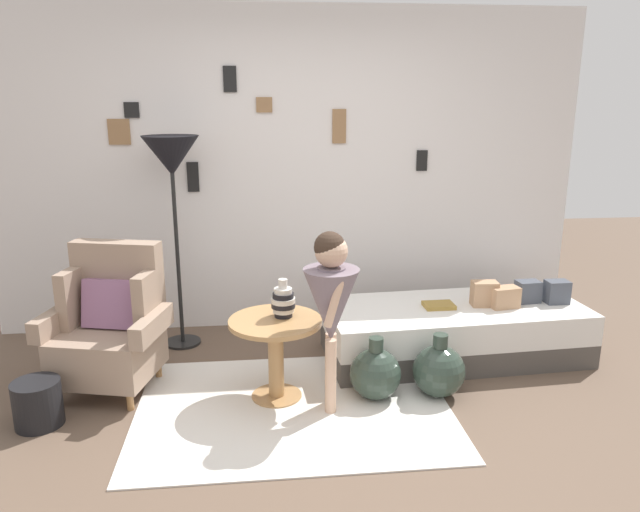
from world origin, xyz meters
TOP-DOWN VIEW (x-y plane):
  - ground_plane at (0.00, 0.00)m, footprint 12.00×12.00m
  - gallery_wall at (-0.00, 1.95)m, footprint 4.80×0.12m
  - rug at (-0.07, 0.43)m, footprint 1.96×1.45m
  - armchair at (-1.25, 0.86)m, footprint 0.85×0.72m
  - daybed at (1.18, 1.09)m, footprint 1.94×0.91m
  - pillow_head at (1.95, 1.08)m, footprint 0.17×0.12m
  - pillow_mid at (1.74, 1.12)m, footprint 0.18×0.14m
  - pillow_back at (1.52, 1.02)m, footprint 0.22×0.15m
  - pillow_extra at (1.39, 1.07)m, footprint 0.19×0.13m
  - side_table at (-0.17, 0.58)m, footprint 0.59×0.59m
  - vase_striped at (-0.12, 0.63)m, footprint 0.15×0.15m
  - floor_lamp at (-0.88, 1.55)m, footprint 0.42×0.42m
  - person_child at (0.16, 0.40)m, footprint 0.34×0.34m
  - book_on_daybed at (1.04, 1.07)m, footprint 0.22×0.16m
  - demijohn_near at (0.46, 0.51)m, footprint 0.33×0.33m
  - demijohn_far at (0.88, 0.50)m, footprint 0.34×0.34m
  - magazine_basket at (-1.60, 0.40)m, footprint 0.28×0.28m

SIDE VIEW (x-z plane):
  - ground_plane at x=0.00m, z-range 0.00..0.00m
  - rug at x=-0.07m, z-range 0.00..0.01m
  - magazine_basket at x=-1.60m, z-range 0.00..0.28m
  - demijohn_near at x=0.46m, z-range -0.04..0.38m
  - demijohn_far at x=0.88m, z-range -0.04..0.39m
  - daybed at x=1.18m, z-range 0.00..0.40m
  - side_table at x=-0.17m, z-range 0.12..0.66m
  - book_on_daybed at x=1.04m, z-range 0.40..0.43m
  - armchair at x=-1.25m, z-range -0.05..0.92m
  - pillow_back at x=1.52m, z-range 0.40..0.55m
  - pillow_mid at x=1.74m, z-range 0.40..0.56m
  - pillow_head at x=1.95m, z-range 0.40..0.57m
  - pillow_extra at x=1.39m, z-range 0.40..0.59m
  - vase_striped at x=-0.12m, z-range 0.52..0.77m
  - person_child at x=0.16m, z-range 0.16..1.30m
  - gallery_wall at x=0.00m, z-range 0.00..2.60m
  - floor_lamp at x=-0.88m, z-range 0.61..2.24m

